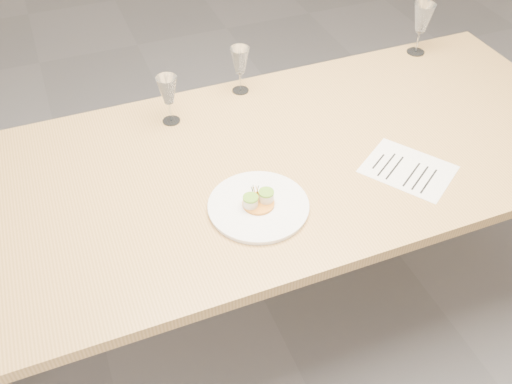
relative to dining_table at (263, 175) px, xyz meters
name	(u,v)px	position (x,y,z in m)	size (l,w,h in m)	color
ground	(262,296)	(0.00, 0.00, -0.68)	(7.00, 7.00, 0.00)	slate
dining_table	(263,175)	(0.00, 0.00, 0.00)	(2.40, 1.00, 0.75)	tan
dinner_plate	(259,205)	(-0.10, -0.21, 0.08)	(0.31, 0.31, 0.08)	white
recipe_sheet	(408,169)	(0.42, -0.22, 0.07)	(0.33, 0.35, 0.00)	white
wine_glass_0	(168,91)	(-0.23, 0.33, 0.20)	(0.07, 0.07, 0.18)	white
wine_glass_1	(240,62)	(0.08, 0.42, 0.20)	(0.07, 0.07, 0.18)	white
wine_glass_2	(422,19)	(0.87, 0.43, 0.22)	(0.09, 0.09, 0.22)	white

